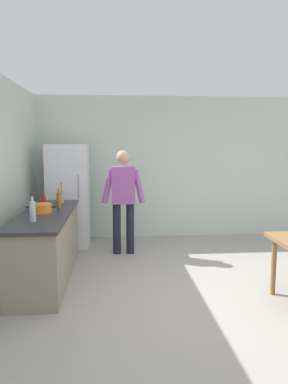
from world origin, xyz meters
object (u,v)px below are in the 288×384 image
bottle_sauce_red (44,203)px  bottle_water_clear (33,211)px  cooking_pot (41,208)px  refrigerator (69,196)px  utensil_jar (61,198)px  bottle_oil_amber (59,200)px  person (123,195)px

bottle_sauce_red → bottle_water_clear: (0.02, -0.81, 0.03)m
cooking_pot → bottle_water_clear: (0.01, -0.55, 0.07)m
refrigerator → bottle_sauce_red: (-0.16, -1.34, 0.10)m
utensil_jar → bottle_oil_amber: (0.04, -0.46, 0.04)m
bottle_water_clear → person: bearing=55.6°
utensil_jar → cooking_pot: bearing=-99.6°
refrigerator → cooking_pot: 1.61m
person → bottle_oil_amber: person is taller
person → bottle_water_clear: size_ratio=5.67×
bottle_sauce_red → bottle_water_clear: size_ratio=0.80×
refrigerator → bottle_oil_amber: refrigerator is taller
cooking_pot → bottle_water_clear: bearing=-88.8°
bottle_oil_amber → bottle_sauce_red: bottle_oil_amber is taller
person → cooking_pot: size_ratio=4.25×
utensil_jar → bottle_water_clear: utensil_jar is taller
refrigerator → utensil_jar: 0.80m
bottle_sauce_red → refrigerator: bearing=83.0°
refrigerator → bottle_water_clear: refrigerator is taller
cooking_pot → bottle_sauce_red: bottle_sauce_red is taller
bottle_oil_amber → person: bearing=37.3°
refrigerator → bottle_water_clear: 2.16m
utensil_jar → bottle_sauce_red: size_ratio=1.33×
cooking_pot → utensil_jar: bearing=80.4°
utensil_jar → bottle_sauce_red: utensil_jar is taller
refrigerator → bottle_sauce_red: size_ratio=7.50×
person → bottle_sauce_red: 1.37m
person → bottle_water_clear: bearing=-124.4°
person → bottle_oil_amber: 1.16m
bottle_oil_amber → bottle_sauce_red: size_ratio=1.17×
cooking_pot → refrigerator: bearing=84.5°
person → bottle_sauce_red: size_ratio=7.08×
bottle_sauce_red → bottle_water_clear: bearing=-88.4°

